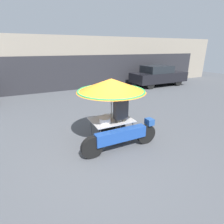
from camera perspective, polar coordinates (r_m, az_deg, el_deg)
The scene contains 6 objects.
ground_plane at distance 5.01m, azimuth -1.01°, elevation -12.45°, with size 36.00×36.00×0.00m, color #4C4F54.
shopfront_building at distance 12.95m, azimuth -18.82°, elevation 14.80°, with size 28.00×2.06×3.46m.
vendor_motorcycle_cart at distance 4.92m, azimuth 0.14°, elevation 5.95°, with size 2.29×1.96×1.91m.
vendor_person at distance 5.02m, azimuth 2.84°, elevation -1.07°, with size 0.38×0.22×1.59m.
parked_car at distance 13.86m, azimuth 14.79°, elevation 11.49°, with size 4.19×1.78×1.49m.
potted_plant at distance 15.45m, azimuth 16.75°, elevation 11.38°, with size 0.88×0.88×1.03m.
Camera 1 is at (-1.78, -3.83, 2.70)m, focal length 28.00 mm.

